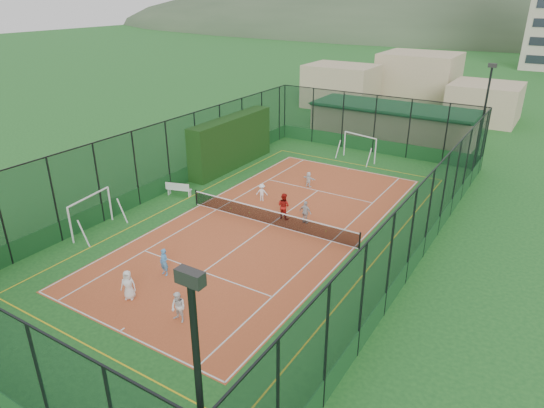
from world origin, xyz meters
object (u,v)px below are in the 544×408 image
at_px(futsal_goal_near, 91,214).
at_px(child_near_mid, 164,262).
at_px(futsal_goal_far, 360,147).
at_px(child_near_right, 178,307).
at_px(child_far_left, 262,192).
at_px(child_near_left, 128,285).
at_px(clubhouse, 393,122).
at_px(floodlight_ne, 483,120).
at_px(white_bench, 179,189).
at_px(coach, 284,206).
at_px(child_far_right, 305,212).
at_px(child_far_back, 309,179).

relative_size(futsal_goal_near, child_near_mid, 2.37).
distance_m(futsal_goal_far, child_near_right, 24.55).
bearing_deg(child_far_left, child_near_left, 70.20).
bearing_deg(futsal_goal_near, child_near_right, -119.34).
bearing_deg(clubhouse, floodlight_ne, -32.12).
distance_m(white_bench, coach, 8.07).
xyz_separation_m(child_near_left, child_near_right, (3.11, -0.08, -0.01)).
bearing_deg(child_far_right, floodlight_ne, -107.06).
height_order(futsal_goal_near, child_far_right, futsal_goal_near).
relative_size(futsal_goal_near, child_near_right, 2.37).
xyz_separation_m(futsal_goal_far, child_far_left, (-2.19, -11.62, -0.44)).
bearing_deg(child_near_mid, floodlight_ne, 73.63).
distance_m(floodlight_ne, coach, 17.83).
bearing_deg(futsal_goal_near, child_far_right, -62.19).
distance_m(clubhouse, futsal_goal_far, 7.59).
bearing_deg(clubhouse, child_far_right, -85.27).
distance_m(clubhouse, child_far_right, 20.78).
xyz_separation_m(child_far_left, child_far_right, (4.13, -1.50, 0.12)).
bearing_deg(futsal_goal_near, floodlight_ne, -45.44).
height_order(white_bench, child_far_back, child_far_back).
xyz_separation_m(clubhouse, child_near_mid, (-1.48, -29.58, -0.85)).
xyz_separation_m(clubhouse, child_near_right, (1.67, -32.04, -0.85)).
xyz_separation_m(futsal_goal_near, coach, (8.70, 7.41, -0.24)).
bearing_deg(child_far_left, futsal_goal_far, -124.86).
bearing_deg(child_near_mid, clubhouse, 93.40).
xyz_separation_m(clubhouse, child_far_right, (1.71, -20.70, -0.84)).
distance_m(futsal_goal_near, futsal_goal_far, 22.23).
xyz_separation_m(floodlight_ne, futsal_goal_far, (-8.82, -2.17, -3.07)).
bearing_deg(white_bench, child_near_left, -76.20).
relative_size(futsal_goal_near, child_far_back, 2.99).
height_order(floodlight_ne, child_near_left, floodlight_ne).
bearing_deg(coach, floodlight_ne, -111.94).
height_order(child_near_mid, child_far_left, child_near_mid).
height_order(white_bench, futsal_goal_near, futsal_goal_near).
height_order(child_near_left, child_near_right, child_near_left).
bearing_deg(child_near_left, child_far_back, 60.34).
xyz_separation_m(futsal_goal_near, futsal_goal_far, (8.25, 20.64, -0.03)).
relative_size(futsal_goal_near, coach, 2.02).
bearing_deg(floodlight_ne, coach, -118.51).
xyz_separation_m(white_bench, futsal_goal_far, (7.58, 13.85, 0.56)).
height_order(child_near_left, child_far_left, child_near_left).
relative_size(child_near_mid, child_far_left, 1.18).
distance_m(child_near_left, child_near_mid, 2.39).
distance_m(clubhouse, child_near_right, 32.10).
xyz_separation_m(floodlight_ne, clubhouse, (-8.60, 5.40, -2.55)).
relative_size(child_near_mid, child_near_right, 1.00).
bearing_deg(floodlight_ne, futsal_goal_far, -166.17).
xyz_separation_m(child_near_mid, child_far_right, (3.20, 8.88, 0.01)).
height_order(child_near_mid, coach, coach).
relative_size(clubhouse, white_bench, 8.67).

